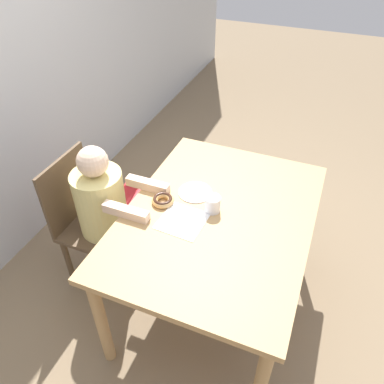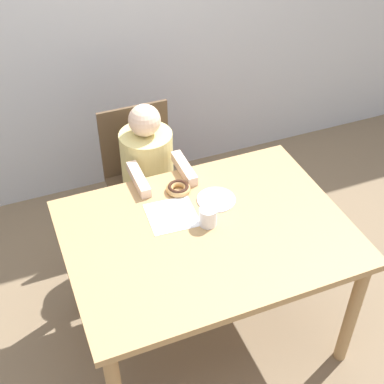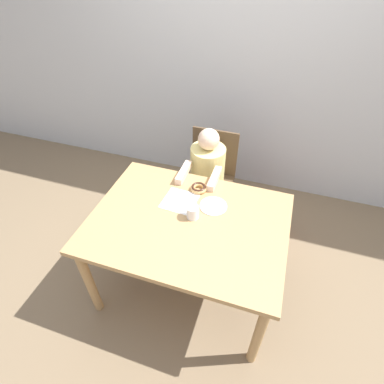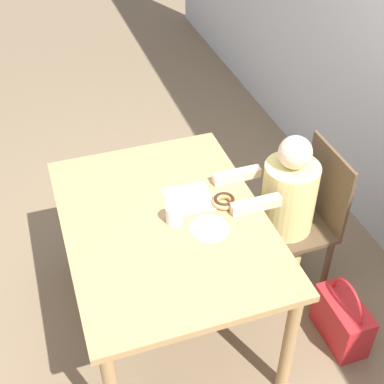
{
  "view_description": "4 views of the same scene",
  "coord_description": "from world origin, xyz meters",
  "px_view_note": "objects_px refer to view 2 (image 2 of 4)",
  "views": [
    {
      "loc": [
        -1.33,
        -0.4,
        2.0
      ],
      "look_at": [
        -0.02,
        0.14,
        0.83
      ],
      "focal_mm": 35.0,
      "sensor_mm": 36.0,
      "label": 1
    },
    {
      "loc": [
        -0.69,
        -1.54,
        2.34
      ],
      "look_at": [
        -0.02,
        0.14,
        0.83
      ],
      "focal_mm": 50.0,
      "sensor_mm": 36.0,
      "label": 2
    },
    {
      "loc": [
        0.43,
        -1.22,
        2.1
      ],
      "look_at": [
        -0.02,
        0.14,
        0.83
      ],
      "focal_mm": 28.0,
      "sensor_mm": 36.0,
      "label": 3
    },
    {
      "loc": [
        1.75,
        -0.46,
        2.38
      ],
      "look_at": [
        -0.02,
        0.14,
        0.83
      ],
      "focal_mm": 50.0,
      "sensor_mm": 36.0,
      "label": 4
    }
  ],
  "objects_px": {
    "child_figure": "(149,185)",
    "donut": "(178,188)",
    "chair": "(143,179)",
    "handbag": "(214,197)",
    "cup": "(208,217)"
  },
  "relations": [
    {
      "from": "child_figure",
      "to": "handbag",
      "type": "distance_m",
      "value": 0.59
    },
    {
      "from": "handbag",
      "to": "donut",
      "type": "bearing_deg",
      "value": -130.14
    },
    {
      "from": "cup",
      "to": "chair",
      "type": "bearing_deg",
      "value": 96.15
    },
    {
      "from": "chair",
      "to": "child_figure",
      "type": "distance_m",
      "value": 0.12
    },
    {
      "from": "cup",
      "to": "donut",
      "type": "bearing_deg",
      "value": 99.11
    },
    {
      "from": "donut",
      "to": "child_figure",
      "type": "bearing_deg",
      "value": 95.93
    },
    {
      "from": "chair",
      "to": "child_figure",
      "type": "height_order",
      "value": "child_figure"
    },
    {
      "from": "handbag",
      "to": "cup",
      "type": "relative_size",
      "value": 4.59
    },
    {
      "from": "chair",
      "to": "donut",
      "type": "height_order",
      "value": "chair"
    },
    {
      "from": "chair",
      "to": "handbag",
      "type": "bearing_deg",
      "value": 2.91
    },
    {
      "from": "child_figure",
      "to": "handbag",
      "type": "relative_size",
      "value": 2.49
    },
    {
      "from": "child_figure",
      "to": "donut",
      "type": "bearing_deg",
      "value": -84.07
    },
    {
      "from": "donut",
      "to": "chair",
      "type": "bearing_deg",
      "value": 94.54
    },
    {
      "from": "child_figure",
      "to": "chair",
      "type": "bearing_deg",
      "value": 90.0
    },
    {
      "from": "chair",
      "to": "donut",
      "type": "xyz_separation_m",
      "value": [
        0.04,
        -0.48,
        0.29
      ]
    }
  ]
}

